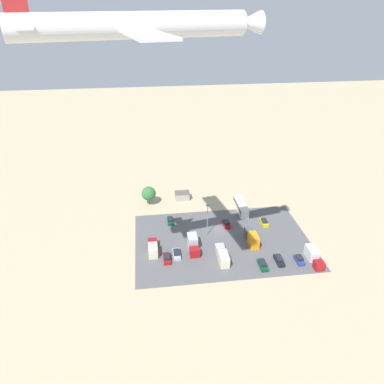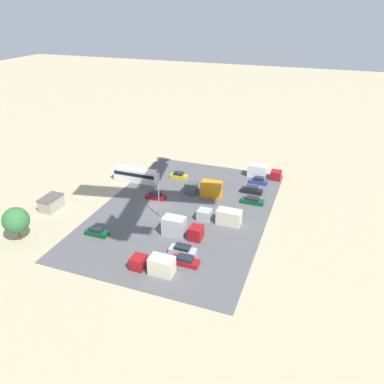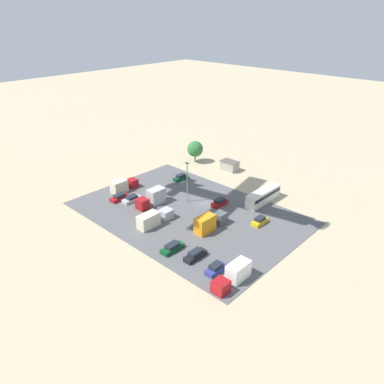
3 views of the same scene
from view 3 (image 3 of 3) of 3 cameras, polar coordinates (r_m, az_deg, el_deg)
ground_plane at (r=87.69m, az=2.18°, el=-1.76°), size 400.00×400.00×0.00m
parking_lot_surface at (r=83.65m, az=-0.63°, el=-3.18°), size 49.10×33.60×0.08m
shed_building at (r=106.02m, az=5.74°, el=4.03°), size 4.97×3.26×2.72m
bus at (r=88.94m, az=10.79°, el=-0.55°), size 2.58×10.82×3.11m
parked_car_0 at (r=99.59m, az=-1.73°, el=2.24°), size 1.71×4.29×1.50m
parked_car_1 at (r=80.45m, az=10.28°, el=-4.36°), size 1.73×4.10×1.54m
parked_car_2 at (r=68.91m, az=0.50°, el=-9.58°), size 1.73×4.72×1.57m
parked_car_3 at (r=65.80m, az=3.63°, el=-11.58°), size 1.77×4.05×1.64m
parked_car_4 at (r=90.60m, az=-10.98°, el=-0.81°), size 1.88×4.61×1.44m
parked_car_5 at (r=89.41m, az=-9.17°, el=-1.04°), size 1.93×4.64×1.41m
parked_car_6 at (r=71.00m, az=-3.01°, el=-8.47°), size 1.85×4.74×1.47m
parked_car_7 at (r=86.73m, az=4.22°, el=-1.58°), size 1.77×4.28×1.63m
parked_truck_0 at (r=86.91m, az=-6.05°, el=-0.91°), size 2.59×7.44×3.53m
parked_truck_1 at (r=79.00m, az=-5.87°, el=-4.06°), size 2.39×8.60×2.94m
parked_truck_2 at (r=94.78m, az=-10.48°, el=0.99°), size 2.46×7.17×2.97m
parked_truck_3 at (r=76.88m, az=2.65°, el=-4.64°), size 2.33×8.14×3.51m
parked_truck_4 at (r=63.52m, az=6.34°, el=-12.48°), size 2.40×8.04×3.06m
tree_near_shed at (r=110.36m, az=0.48°, el=6.58°), size 4.66×4.66×6.44m
light_pole_lot_centre at (r=85.97m, az=-0.73°, el=1.70°), size 0.90×0.28×9.85m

